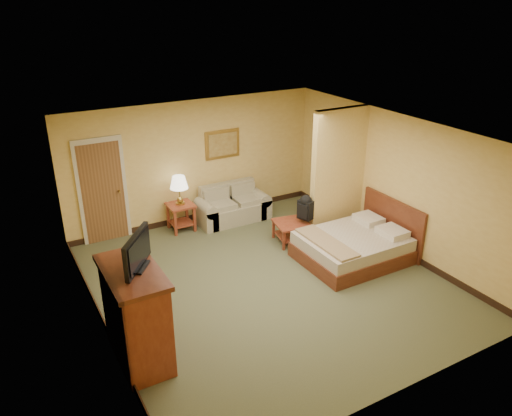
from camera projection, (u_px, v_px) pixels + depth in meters
floor at (267, 282)px, 8.56m from camera, size 6.00×6.00×0.00m
ceiling at (269, 134)px, 7.52m from camera, size 6.00×6.00×0.00m
back_wall at (195, 162)px, 10.43m from camera, size 5.50×0.02×2.60m
left_wall at (95, 253)px, 6.80m from camera, size 0.02×6.00×2.60m
right_wall at (395, 183)px, 9.28m from camera, size 0.02×6.00×2.60m
partition at (338, 174)px, 9.75m from camera, size 1.20×0.15×2.60m
door at (103, 191)px, 9.63m from camera, size 0.94×0.16×2.10m
baseboard at (198, 216)px, 10.92m from camera, size 5.50×0.02×0.12m
loveseat at (232, 209)px, 10.80m from camera, size 1.56×0.72×0.79m
side_table at (181, 213)px, 10.29m from camera, size 0.52×0.52×0.58m
table_lamp at (179, 183)px, 10.03m from camera, size 0.37×0.37×0.61m
coffee_table at (292, 228)px, 9.82m from camera, size 0.76×0.76×0.42m
wall_picture at (223, 144)px, 10.58m from camera, size 0.79×0.04×0.62m
dresser at (136, 315)px, 6.53m from camera, size 0.67×1.28×1.37m
tv at (137, 252)px, 6.21m from camera, size 0.51×0.65×0.47m
bed at (355, 246)px, 9.19m from camera, size 1.91×1.56×1.01m
backpack at (306, 206)px, 9.66m from camera, size 0.28×0.33×0.49m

